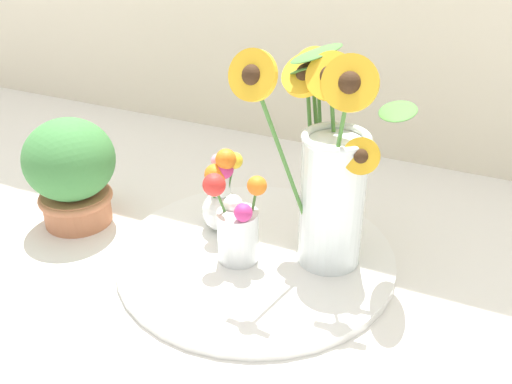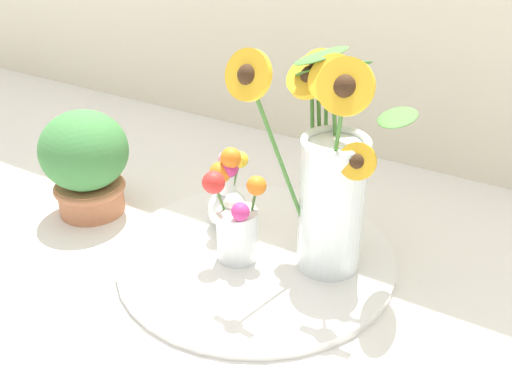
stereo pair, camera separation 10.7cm
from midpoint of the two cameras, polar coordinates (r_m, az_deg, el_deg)
ground_plane at (r=1.15m, az=-3.94°, el=-7.04°), size 6.00×6.00×0.00m
serving_tray at (r=1.15m, az=-2.68°, el=-6.30°), size 0.53×0.53×0.02m
mason_jar_sunflowers at (r=1.05m, az=4.24°, el=1.49°), size 0.30×0.27×0.42m
vase_small_center at (r=1.09m, az=-4.63°, el=-3.27°), size 0.10×0.08×0.18m
vase_bulb_right at (r=1.18m, az=-5.83°, el=-0.49°), size 0.08×0.08×0.18m
potted_plant at (r=1.29m, az=-19.43°, el=1.96°), size 0.18×0.18×0.23m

